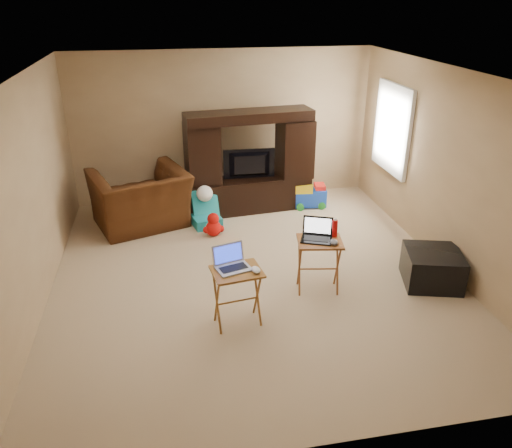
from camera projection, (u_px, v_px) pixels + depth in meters
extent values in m
plane|color=beige|center=(253.00, 274.00, 6.44)|extent=(5.50, 5.50, 0.00)
plane|color=silver|center=(253.00, 74.00, 5.38)|extent=(5.50, 5.50, 0.00)
plane|color=tan|center=(223.00, 127.00, 8.36)|extent=(5.00, 0.00, 5.00)
plane|color=tan|center=(324.00, 318.00, 3.46)|extent=(5.00, 0.00, 5.00)
plane|color=tan|center=(30.00, 197.00, 5.49)|extent=(0.00, 5.50, 5.50)
plane|color=tan|center=(446.00, 170.00, 6.33)|extent=(0.00, 5.50, 5.50)
plane|color=white|center=(393.00, 129.00, 7.65)|extent=(0.00, 1.20, 1.20)
cube|color=white|center=(392.00, 129.00, 7.64)|extent=(0.06, 1.14, 1.34)
cube|color=black|center=(249.00, 162.00, 8.01)|extent=(2.05, 0.71, 1.64)
imported|color=black|center=(250.00, 165.00, 7.98)|extent=(0.84, 0.13, 0.48)
imported|color=#4E2810|center=(141.00, 199.00, 7.59)|extent=(1.65, 1.54, 0.87)
cube|color=black|center=(432.00, 268.00, 6.16)|extent=(0.82, 0.82, 0.42)
cube|color=#A36B27|center=(237.00, 297.00, 5.34)|extent=(0.56, 0.48, 0.67)
cube|color=brown|center=(318.00, 266.00, 5.96)|extent=(0.58, 0.49, 0.67)
cube|color=#A9A9AE|center=(233.00, 259.00, 5.17)|extent=(0.41, 0.37, 0.24)
cube|color=black|center=(317.00, 231.00, 5.77)|extent=(0.43, 0.40, 0.24)
ellipsoid|color=silver|center=(256.00, 270.00, 5.16)|extent=(0.11, 0.15, 0.06)
ellipsoid|color=#434248|center=(334.00, 242.00, 5.72)|extent=(0.10, 0.15, 0.06)
cylinder|color=#BD0B0B|center=(335.00, 228.00, 5.88)|extent=(0.07, 0.07, 0.21)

